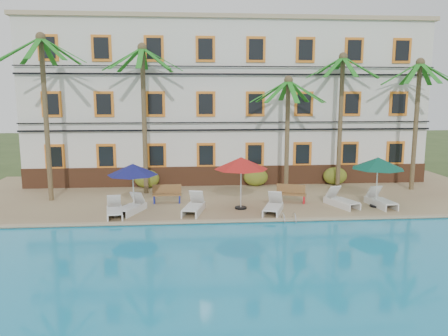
{
  "coord_description": "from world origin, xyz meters",
  "views": [
    {
      "loc": [
        -2.57,
        -19.49,
        5.78
      ],
      "look_at": [
        -0.72,
        3.0,
        2.0
      ],
      "focal_mm": 35.0,
      "sensor_mm": 36.0,
      "label": 1
    }
  ],
  "objects": [
    {
      "name": "shrub_left",
      "position": [
        -5.09,
        6.6,
        0.8
      ],
      "size": [
        1.5,
        0.9,
        1.1
      ],
      "primitive_type": "ellipsoid",
      "color": "#1D5819",
      "rests_on": "pool_deck"
    },
    {
      "name": "lounger_a",
      "position": [
        -6.01,
        0.35,
        0.55
      ],
      "size": [
        1.03,
        2.03,
        0.92
      ],
      "color": "silver",
      "rests_on": "pool_deck"
    },
    {
      "name": "shrub_mid",
      "position": [
        1.53,
        6.6,
        0.8
      ],
      "size": [
        1.5,
        0.9,
        1.1
      ],
      "primitive_type": "ellipsoid",
      "color": "#1D5819",
      "rests_on": "pool_deck"
    },
    {
      "name": "palm_b",
      "position": [
        -5.0,
        5.14,
        5.58
      ],
      "size": [
        4.36,
        4.36,
        8.33
      ],
      "color": "brown",
      "rests_on": "pool_deck"
    },
    {
      "name": "palm_c",
      "position": [
        3.06,
        5.0,
        4.57
      ],
      "size": [
        4.36,
        4.36,
        6.6
      ],
      "color": "brown",
      "rests_on": "pool_deck"
    },
    {
      "name": "shrub_right",
      "position": [
        6.53,
        6.6,
        0.8
      ],
      "size": [
        1.5,
        0.9,
        1.1
      ],
      "primitive_type": "ellipsoid",
      "color": "#1D5819",
      "rests_on": "pool_deck"
    },
    {
      "name": "pool_coping",
      "position": [
        0.0,
        -0.9,
        0.28
      ],
      "size": [
        30.0,
        0.35,
        0.06
      ],
      "primitive_type": "cube",
      "color": "tan",
      "rests_on": "pool_deck"
    },
    {
      "name": "palm_d",
      "position": [
        6.45,
        5.86,
        5.38
      ],
      "size": [
        4.36,
        4.36,
        7.98
      ],
      "color": "brown",
      "rests_on": "pool_deck"
    },
    {
      "name": "lounger_c",
      "position": [
        -2.35,
        0.68,
        0.57
      ],
      "size": [
        1.2,
        2.19,
        0.98
      ],
      "color": "silver",
      "rests_on": "pool_deck"
    },
    {
      "name": "pool_deck",
      "position": [
        0.0,
        5.0,
        0.12
      ],
      "size": [
        30.0,
        12.0,
        0.25
      ],
      "primitive_type": "cube",
      "color": "tan",
      "rests_on": "ground"
    },
    {
      "name": "hotel_building",
      "position": [
        0.0,
        9.98,
        5.37
      ],
      "size": [
        25.4,
        6.44,
        10.22
      ],
      "color": "silver",
      "rests_on": "pool_deck"
    },
    {
      "name": "swimming_pool",
      "position": [
        0.0,
        -7.0,
        0.1
      ],
      "size": [
        26.0,
        12.0,
        0.2
      ],
      "primitive_type": "cube",
      "color": "#1991C1",
      "rests_on": "ground"
    },
    {
      "name": "lounger_d",
      "position": [
        1.41,
        0.36,
        0.56
      ],
      "size": [
        1.36,
        2.13,
        0.95
      ],
      "color": "silver",
      "rests_on": "pool_deck"
    },
    {
      "name": "palm_a",
      "position": [
        -9.89,
        3.83,
        5.76
      ],
      "size": [
        4.36,
        4.36,
        8.65
      ],
      "color": "brown",
      "rests_on": "pool_deck"
    },
    {
      "name": "umbrella_green",
      "position": [
        6.75,
        1.07,
        2.45
      ],
      "size": [
        2.58,
        2.58,
        2.57
      ],
      "color": "black",
      "rests_on": "pool_deck"
    },
    {
      "name": "lounger_f",
      "position": [
        7.0,
        1.11,
        0.56
      ],
      "size": [
        0.96,
        2.1,
        0.96
      ],
      "color": "silver",
      "rests_on": "pool_deck"
    },
    {
      "name": "ground",
      "position": [
        0.0,
        0.0,
        0.0
      ],
      "size": [
        100.0,
        100.0,
        0.0
      ],
      "primitive_type": "plane",
      "color": "#384C23",
      "rests_on": "ground"
    },
    {
      "name": "bench_left",
      "position": [
        -3.72,
        2.81,
        0.72
      ],
      "size": [
        1.51,
        0.5,
        0.93
      ],
      "color": "olive",
      "rests_on": "pool_deck"
    },
    {
      "name": "pool_ladder",
      "position": [
        1.84,
        -1.0,
        0.25
      ],
      "size": [
        0.54,
        0.74,
        0.74
      ],
      "color": "silver",
      "rests_on": "ground"
    },
    {
      "name": "umbrella_red",
      "position": [
        -0.04,
        1.26,
        2.5
      ],
      "size": [
        2.64,
        2.64,
        2.64
      ],
      "color": "black",
      "rests_on": "pool_deck"
    },
    {
      "name": "bench_right",
      "position": [
        2.78,
        2.36,
        0.72
      ],
      "size": [
        1.57,
        0.95,
        0.93
      ],
      "color": "olive",
      "rests_on": "pool_deck"
    },
    {
      "name": "umbrella_blue",
      "position": [
        -5.21,
        1.12,
        2.3
      ],
      "size": [
        2.4,
        2.4,
        2.4
      ],
      "color": "black",
      "rests_on": "pool_deck"
    },
    {
      "name": "lounger_b",
      "position": [
        -5.31,
        0.96,
        0.54
      ],
      "size": [
        1.38,
        2.02,
        0.9
      ],
      "color": "silver",
      "rests_on": "pool_deck"
    },
    {
      "name": "lounger_e",
      "position": [
        5.05,
        1.3,
        0.56
      ],
      "size": [
        1.38,
        2.15,
        0.96
      ],
      "color": "silver",
      "rests_on": "pool_deck"
    },
    {
      "name": "palm_e",
      "position": [
        10.61,
        4.88,
        5.17
      ],
      "size": [
        4.36,
        4.36,
        7.62
      ],
      "color": "brown",
      "rests_on": "pool_deck"
    }
  ]
}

